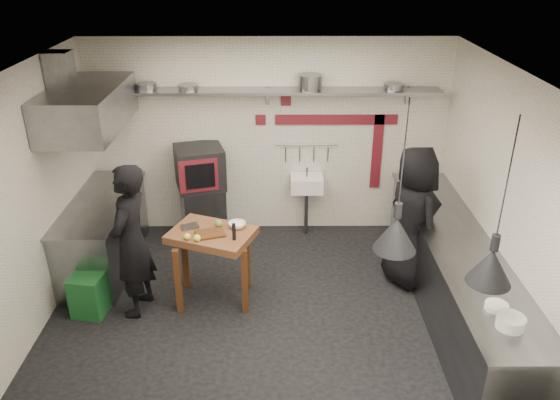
{
  "coord_description": "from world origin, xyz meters",
  "views": [
    {
      "loc": [
        0.13,
        -5.21,
        3.93
      ],
      "look_at": [
        0.16,
        0.3,
        1.3
      ],
      "focal_mm": 35.0,
      "sensor_mm": 36.0,
      "label": 1
    }
  ],
  "objects_px": {
    "green_bin": "(90,294)",
    "prep_table": "(214,266)",
    "chef_right": "(412,218)",
    "oven_stand": "(203,211)",
    "chef_left": "(131,242)",
    "combi_oven": "(200,167)"
  },
  "relations": [
    {
      "from": "green_bin",
      "to": "prep_table",
      "type": "distance_m",
      "value": 1.45
    },
    {
      "from": "green_bin",
      "to": "chef_right",
      "type": "bearing_deg",
      "value": 9.56
    },
    {
      "from": "oven_stand",
      "to": "prep_table",
      "type": "distance_m",
      "value": 1.58
    },
    {
      "from": "prep_table",
      "to": "green_bin",
      "type": "bearing_deg",
      "value": -147.98
    },
    {
      "from": "green_bin",
      "to": "chef_right",
      "type": "distance_m",
      "value": 3.91
    },
    {
      "from": "chef_left",
      "to": "oven_stand",
      "type": "bearing_deg",
      "value": 172.47
    },
    {
      "from": "prep_table",
      "to": "chef_left",
      "type": "height_order",
      "value": "chef_left"
    },
    {
      "from": "combi_oven",
      "to": "prep_table",
      "type": "distance_m",
      "value": 1.68
    },
    {
      "from": "combi_oven",
      "to": "chef_left",
      "type": "height_order",
      "value": "chef_left"
    },
    {
      "from": "prep_table",
      "to": "chef_left",
      "type": "bearing_deg",
      "value": -145.37
    },
    {
      "from": "oven_stand",
      "to": "combi_oven",
      "type": "bearing_deg",
      "value": -128.09
    },
    {
      "from": "oven_stand",
      "to": "chef_left",
      "type": "bearing_deg",
      "value": -123.87
    },
    {
      "from": "chef_left",
      "to": "green_bin",
      "type": "bearing_deg",
      "value": -73.42
    },
    {
      "from": "combi_oven",
      "to": "green_bin",
      "type": "height_order",
      "value": "combi_oven"
    },
    {
      "from": "green_bin",
      "to": "chef_right",
      "type": "height_order",
      "value": "chef_right"
    },
    {
      "from": "oven_stand",
      "to": "chef_left",
      "type": "relative_size",
      "value": 0.44
    },
    {
      "from": "prep_table",
      "to": "chef_left",
      "type": "distance_m",
      "value": 1.0
    },
    {
      "from": "prep_table",
      "to": "oven_stand",
      "type": "bearing_deg",
      "value": 122.66
    },
    {
      "from": "green_bin",
      "to": "chef_left",
      "type": "xyz_separation_m",
      "value": [
        0.54,
        0.06,
        0.66
      ]
    },
    {
      "from": "combi_oven",
      "to": "prep_table",
      "type": "height_order",
      "value": "combi_oven"
    },
    {
      "from": "green_bin",
      "to": "chef_right",
      "type": "xyz_separation_m",
      "value": [
        3.8,
        0.64,
        0.65
      ]
    },
    {
      "from": "green_bin",
      "to": "chef_right",
      "type": "relative_size",
      "value": 0.28
    }
  ]
}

